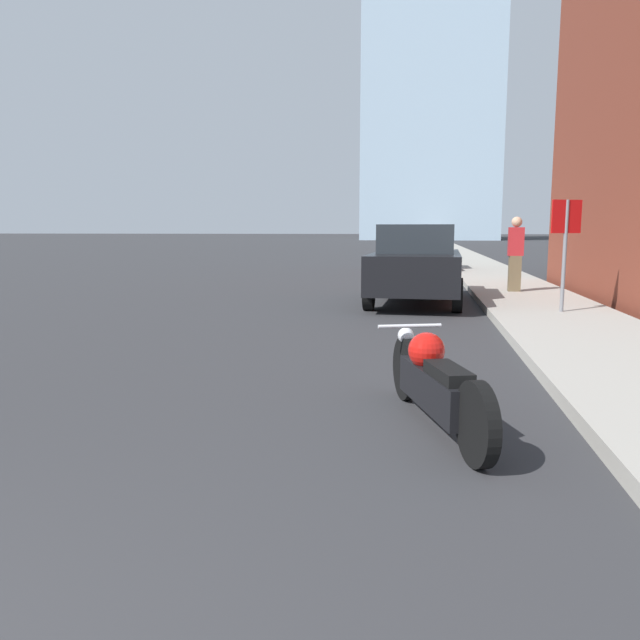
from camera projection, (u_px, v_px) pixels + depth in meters
name	position (u px, v px, depth m)	size (l,w,h in m)	color
sidewalk	(458.00, 254.00, 39.85)	(2.38, 240.00, 0.15)	#9E998E
distant_tower	(433.00, 21.00, 94.67)	(20.12, 20.12, 65.88)	#9EB7CC
motorcycle	(434.00, 382.00, 5.28)	(0.94, 2.32, 0.77)	black
parked_car_black	(416.00, 264.00, 13.94)	(2.14, 4.65, 1.76)	black
parked_car_red	(422.00, 250.00, 24.21)	(1.99, 4.40, 1.67)	red
stop_sign	(566.00, 236.00, 11.35)	(0.57, 0.26, 2.04)	slate
pedestrian	(515.00, 253.00, 15.15)	(0.36, 0.25, 1.81)	brown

